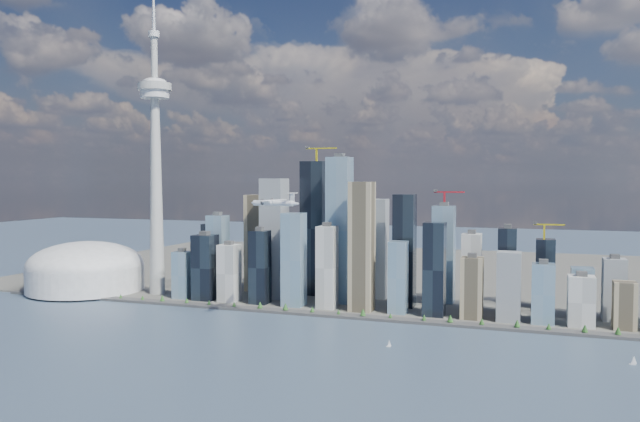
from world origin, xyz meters
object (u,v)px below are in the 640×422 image
(airplane, at_px, (274,202))
(sailboat_west, at_px, (389,344))
(dome_stadium, at_px, (86,269))
(needle_tower, at_px, (156,158))
(sailboat_east, at_px, (633,362))

(airplane, distance_m, sailboat_west, 241.07)
(dome_stadium, height_order, sailboat_west, dome_stadium)
(airplane, height_order, sailboat_west, airplane)
(sailboat_west, bearing_deg, needle_tower, 147.67)
(dome_stadium, relative_size, sailboat_east, 18.50)
(needle_tower, distance_m, dome_stadium, 241.40)
(needle_tower, bearing_deg, sailboat_east, -14.11)
(sailboat_east, bearing_deg, sailboat_west, 177.90)
(needle_tower, distance_m, sailboat_west, 540.83)
(dome_stadium, height_order, sailboat_east, dome_stadium)
(airplane, bearing_deg, needle_tower, 159.93)
(dome_stadium, distance_m, sailboat_east, 870.32)
(sailboat_west, distance_m, sailboat_east, 265.41)
(dome_stadium, distance_m, sailboat_west, 617.09)
(needle_tower, xyz_separation_m, dome_stadium, (-140.00, -10.00, -196.40))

